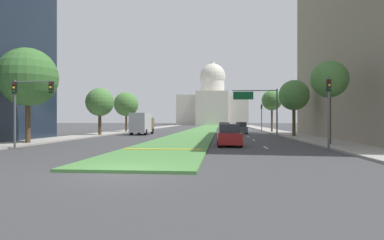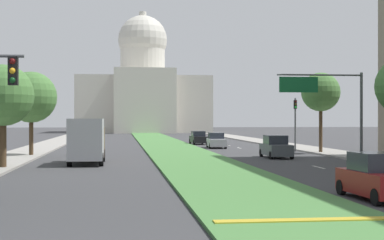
{
  "view_description": "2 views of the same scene",
  "coord_description": "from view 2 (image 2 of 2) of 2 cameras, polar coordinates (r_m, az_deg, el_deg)",
  "views": [
    {
      "loc": [
        4.01,
        -12.8,
        2.18
      ],
      "look_at": [
        -0.09,
        32.34,
        2.18
      ],
      "focal_mm": 30.29,
      "sensor_mm": 36.0,
      "label": 1
    },
    {
      "loc": [
        -5.45,
        -8.01,
        3.18
      ],
      "look_at": [
        1.64,
        50.81,
        3.07
      ],
      "focal_mm": 55.9,
      "sensor_mm": 36.0,
      "label": 2
    }
  ],
  "objects": [
    {
      "name": "box_truck_delivery",
      "position": [
        42.57,
        -9.99,
        -1.92
      ],
      "size": [
        2.4,
        6.4,
        3.2
      ],
      "color": "brown",
      "rests_on": "ground_plane"
    },
    {
      "name": "sedan_far_horizon",
      "position": [
        75.03,
        0.61,
        -1.73
      ],
      "size": [
        1.91,
        4.41,
        1.65
      ],
      "color": "black",
      "rests_on": "ground_plane"
    },
    {
      "name": "capitol_building",
      "position": [
        144.66,
        -4.71,
        2.55
      ],
      "size": [
        31.06,
        26.95,
        29.22
      ],
      "color": "beige",
      "rests_on": "ground_plane"
    },
    {
      "name": "street_tree_left_far",
      "position": [
        52.22,
        -15.1,
        2.1
      ],
      "size": [
        4.33,
        4.33,
        7.19
      ],
      "color": "#4C3823",
      "rests_on": "ground_plane"
    },
    {
      "name": "sidewalk_left",
      "position": [
        63.57,
        -14.61,
        -2.7
      ],
      "size": [
        4.0,
        123.53,
        0.15
      ],
      "primitive_type": "cube",
      "color": "#9E9991",
      "rests_on": "ground_plane"
    },
    {
      "name": "sedan_distant",
      "position": [
        65.27,
        2.32,
        -2.0
      ],
      "size": [
        2.11,
        4.77,
        1.68
      ],
      "color": "#BCBCC1",
      "rests_on": "ground_plane"
    },
    {
      "name": "sedan_midblock",
      "position": [
        49.31,
        8.0,
        -2.6
      ],
      "size": [
        1.94,
        4.52,
        1.85
      ],
      "color": "#4C5156",
      "rests_on": "ground_plane"
    },
    {
      "name": "median_curb_nose",
      "position": [
        18.37,
        10.64,
        -9.35
      ],
      "size": [
        5.46,
        0.5,
        0.04
      ],
      "primitive_type": "cube",
      "color": "gold",
      "rests_on": "grass_median"
    },
    {
      "name": "sedan_lead_stopped",
      "position": [
        24.74,
        17.33,
        -5.29
      ],
      "size": [
        2.07,
        4.19,
        1.85
      ],
      "color": "maroon",
      "rests_on": "ground_plane"
    },
    {
      "name": "street_tree_right_far",
      "position": [
        56.13,
        12.18,
        2.6
      ],
      "size": [
        3.58,
        3.58,
        7.45
      ],
      "color": "#4C3823",
      "rests_on": "ground_plane"
    },
    {
      "name": "overhead_guide_sign",
      "position": [
        43.53,
        12.97,
        2.07
      ],
      "size": [
        6.29,
        0.2,
        6.5
      ],
      "color": "#515456",
      "rests_on": "ground_plane"
    },
    {
      "name": "grass_median",
      "position": [
        70.06,
        -2.41,
        -2.44
      ],
      "size": [
        6.07,
        123.53,
        0.14
      ],
      "primitive_type": "cube",
      "color": "#4C8442",
      "rests_on": "ground_plane"
    },
    {
      "name": "street_tree_left_mid",
      "position": [
        39.44,
        -17.6,
        2.22
      ],
      "size": [
        3.9,
        3.9,
        6.63
      ],
      "color": "#4C3823",
      "rests_on": "ground_plane"
    },
    {
      "name": "ground_plane",
      "position": [
        76.9,
        -2.8,
        -2.27
      ],
      "size": [
        301.96,
        301.96,
        0.0
      ],
      "primitive_type": "plane",
      "color": "#3D3D3F"
    },
    {
      "name": "lane_dashes_right",
      "position": [
        56.77,
        6.35,
        -3.11
      ],
      "size": [
        0.16,
        78.59,
        0.01
      ],
      "color": "silver",
      "rests_on": "ground_plane"
    },
    {
      "name": "traffic_light_far_right",
      "position": [
        58.97,
        9.83,
        0.23
      ],
      "size": [
        0.28,
        0.35,
        5.2
      ],
      "color": "#515456",
      "rests_on": "ground_plane"
    },
    {
      "name": "sidewalk_right",
      "position": [
        65.93,
        10.3,
        -2.6
      ],
      "size": [
        4.0,
        123.53,
        0.15
      ],
      "primitive_type": "cube",
      "color": "#9E9991",
      "rests_on": "ground_plane"
    }
  ]
}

